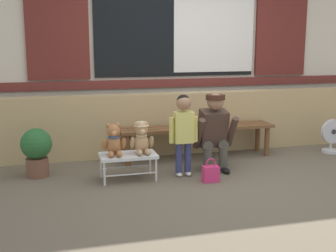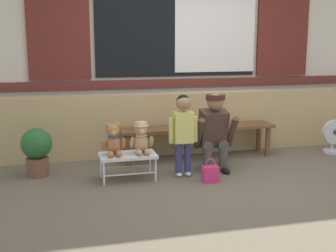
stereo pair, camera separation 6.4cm
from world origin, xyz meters
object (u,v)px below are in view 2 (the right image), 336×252
child_standing (183,126)px  floor_fan (333,137)px  teddy_bear_with_hat (141,138)px  wooden_bench_long (198,131)px  teddy_bear_plain (113,141)px  adult_crouching (214,131)px  handbag_on_ground (210,174)px  small_display_bench (128,157)px  potted_plant (37,149)px

child_standing → floor_fan: size_ratio=2.00×
teddy_bear_with_hat → child_standing: size_ratio=0.38×
wooden_bench_long → teddy_bear_plain: (-1.22, -0.70, 0.09)m
wooden_bench_long → adult_crouching: 0.59m
teddy_bear_with_hat → adult_crouching: (0.92, 0.12, 0.01)m
adult_crouching → handbag_on_ground: 0.62m
handbag_on_ground → floor_fan: 2.26m
small_display_bench → child_standing: (0.65, -0.02, 0.33)m
child_standing → handbag_on_ground: (0.23, -0.30, -0.50)m
teddy_bear_with_hat → floor_fan: (2.84, 0.47, -0.23)m
small_display_bench → handbag_on_ground: small_display_bench is taller
child_standing → floor_fan: 2.42m
potted_plant → handbag_on_ground: bearing=-20.9°
teddy_bear_plain → adult_crouching: 1.25m
handbag_on_ground → floor_fan: size_ratio=0.57×
adult_crouching → floor_fan: bearing=10.4°
handbag_on_ground → potted_plant: potted_plant is taller
teddy_bear_plain → potted_plant: bearing=154.7°
adult_crouching → floor_fan: (1.91, 0.35, -0.24)m
teddy_bear_plain → floor_fan: (3.16, 0.47, -0.23)m
potted_plant → floor_fan: size_ratio=1.19×
teddy_bear_with_hat → floor_fan: teddy_bear_with_hat is taller
wooden_bench_long → floor_fan: (1.94, -0.23, -0.13)m
teddy_bear_plain → floor_fan: teddy_bear_plain is taller
wooden_bench_long → child_standing: (-0.41, -0.72, 0.22)m
teddy_bear_with_hat → handbag_on_ground: teddy_bear_with_hat is taller
adult_crouching → handbag_on_ground: (-0.20, -0.44, -0.38)m
wooden_bench_long → teddy_bear_plain: 1.41m
wooden_bench_long → floor_fan: 1.95m
wooden_bench_long → potted_plant: size_ratio=3.68×
teddy_bear_plain → child_standing: 0.82m
child_standing → handbag_on_ground: bearing=-52.6°
small_display_bench → teddy_bear_with_hat: size_ratio=1.76×
child_standing → potted_plant: bearing=165.8°
teddy_bear_with_hat → handbag_on_ground: bearing=-24.1°
teddy_bear_plain → handbag_on_ground: bearing=-17.2°
teddy_bear_with_hat → adult_crouching: adult_crouching is taller
small_display_bench → teddy_bear_plain: size_ratio=1.76×
teddy_bear_plain → potted_plant: (-0.84, 0.40, -0.14)m
child_standing → wooden_bench_long: bearing=60.1°
teddy_bear_plain → child_standing: size_ratio=0.38×
teddy_bear_plain → adult_crouching: adult_crouching is taller
child_standing → adult_crouching: size_ratio=1.01×
child_standing → adult_crouching: child_standing is taller
teddy_bear_plain → small_display_bench: bearing=-0.5°
child_standing → adult_crouching: 0.47m
adult_crouching → wooden_bench_long: bearing=92.0°
small_display_bench → handbag_on_ground: 0.95m
wooden_bench_long → small_display_bench: (-1.06, -0.70, -0.11)m
adult_crouching → potted_plant: adult_crouching is taller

